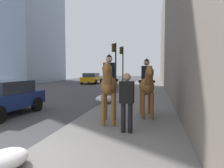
% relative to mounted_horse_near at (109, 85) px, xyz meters
% --- Properties ---
extents(mounted_horse_near, '(2.15, 0.78, 2.32)m').
position_rel_mounted_horse_near_xyz_m(mounted_horse_near, '(0.00, 0.00, 0.00)').
color(mounted_horse_near, brown).
rests_on(mounted_horse_near, sidewalk_slab).
extents(mounted_horse_far, '(2.15, 0.77, 2.23)m').
position_rel_mounted_horse_near_xyz_m(mounted_horse_far, '(1.23, -1.20, -0.08)').
color(mounted_horse_far, brown).
rests_on(mounted_horse_far, sidewalk_slab).
extents(pedestrian_greeting, '(0.27, 0.41, 1.70)m').
position_rel_mounted_horse_near_xyz_m(pedestrian_greeting, '(-0.97, -0.73, -0.32)').
color(pedestrian_greeting, black).
rests_on(pedestrian_greeting, sidewalk_slab).
extents(car_near_lane, '(3.95, 2.13, 1.44)m').
position_rel_mounted_horse_near_xyz_m(car_near_lane, '(0.85, 4.77, -0.66)').
color(car_near_lane, navy).
rests_on(car_near_lane, ground).
extents(car_mid_lane, '(4.55, 2.12, 1.44)m').
position_rel_mounted_horse_near_xyz_m(car_mid_lane, '(20.72, 6.86, -0.66)').
color(car_mid_lane, orange).
rests_on(car_mid_lane, ground).
extents(traffic_light_near_curb, '(0.20, 0.44, 4.13)m').
position_rel_mounted_horse_near_xyz_m(traffic_light_near_curb, '(10.97, 1.88, 1.34)').
color(traffic_light_near_curb, black).
rests_on(traffic_light_near_curb, ground).
extents(traffic_light_far_curb, '(0.20, 0.44, 4.18)m').
position_rel_mounted_horse_near_xyz_m(traffic_light_far_curb, '(14.19, 1.75, 1.36)').
color(traffic_light_far_curb, black).
rests_on(traffic_light_far_curb, ground).
extents(snow_pile_near, '(0.92, 0.71, 0.32)m').
position_rel_mounted_horse_near_xyz_m(snow_pile_near, '(-3.61, 1.15, -1.14)').
color(snow_pile_near, white).
rests_on(snow_pile_near, sidewalk_slab).
extents(snow_pile_far, '(1.27, 0.98, 0.44)m').
position_rel_mounted_horse_near_xyz_m(snow_pile_far, '(4.27, 1.15, -1.08)').
color(snow_pile_far, white).
rests_on(snow_pile_far, sidewalk_slab).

